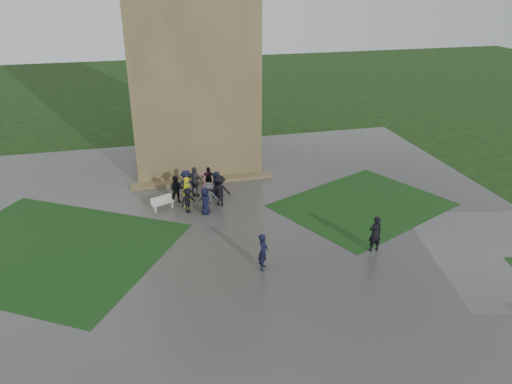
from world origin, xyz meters
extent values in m
plane|color=black|center=(0.00, 0.00, 0.00)|extent=(120.00, 120.00, 0.00)
cube|color=#3C3C39|center=(0.00, 2.00, 0.01)|extent=(34.00, 34.00, 0.02)
cube|color=#123312|center=(-8.50, 4.00, 0.03)|extent=(14.10, 13.46, 0.01)
cube|color=#123312|center=(8.50, 5.00, 0.03)|extent=(11.12, 10.15, 0.01)
cube|color=brown|center=(0.00, 15.00, 9.00)|extent=(8.00, 8.00, 18.00)
cube|color=brown|center=(0.00, 10.60, 0.13)|extent=(9.00, 0.80, 0.22)
cube|color=beige|center=(-2.76, 7.24, 0.40)|extent=(1.36, 0.88, 0.05)
cube|color=beige|center=(-3.24, 7.03, 0.20)|extent=(0.20, 0.35, 0.37)
cube|color=beige|center=(-2.28, 7.44, 0.20)|extent=(0.20, 0.35, 0.37)
cube|color=beige|center=(-2.83, 7.41, 0.60)|extent=(1.22, 0.56, 0.35)
imported|color=black|center=(0.57, 7.74, 0.82)|extent=(0.55, 0.67, 1.60)
imported|color=black|center=(0.52, 8.17, 0.82)|extent=(0.88, 0.95, 1.60)
imported|color=black|center=(0.16, 9.13, 0.81)|extent=(1.00, 0.69, 1.57)
imported|color=#3B3C40|center=(-0.71, 8.52, 0.96)|extent=(1.26, 1.11, 1.88)
imported|color=black|center=(-1.27, 8.29, 0.92)|extent=(1.27, 0.87, 1.79)
imported|color=black|center=(-1.88, 7.90, 0.85)|extent=(0.85, 0.55, 1.65)
imported|color=#CFCB0C|center=(-1.40, 7.08, 0.96)|extent=(0.69, 0.81, 1.88)
imported|color=black|center=(-1.40, 6.47, 0.76)|extent=(1.07, 0.96, 1.48)
imported|color=black|center=(-0.49, 6.12, 0.77)|extent=(0.74, 0.87, 1.51)
imported|color=#3B3C40|center=(-0.23, 6.48, 0.87)|extent=(1.19, 0.79, 1.70)
imported|color=black|center=(0.51, 7.01, 0.93)|extent=(1.27, 0.81, 1.82)
imported|color=#E65EBD|center=(-0.49, 6.12, 2.06)|extent=(0.98, 0.98, 0.90)
imported|color=#54338D|center=(-1.40, 6.47, 2.14)|extent=(1.00, 1.00, 0.91)
imported|color=black|center=(1.22, -0.08, 0.90)|extent=(0.66, 0.76, 1.76)
imported|color=black|center=(6.83, 0.18, 0.94)|extent=(0.69, 0.48, 1.83)
camera|label=1|loc=(-3.73, -18.79, 12.53)|focal=35.00mm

